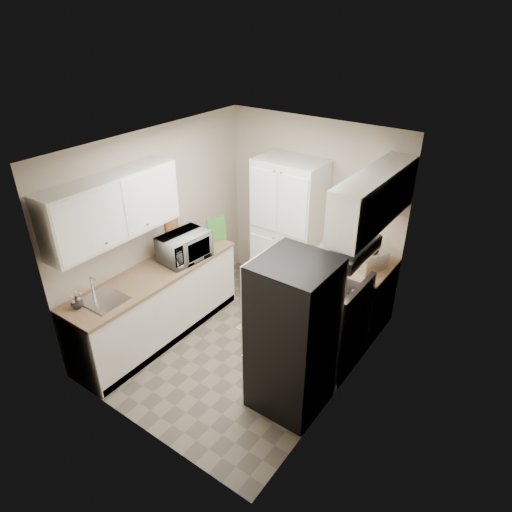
{
  "coord_description": "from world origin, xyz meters",
  "views": [
    {
      "loc": [
        2.7,
        -3.5,
        3.74
      ],
      "look_at": [
        0.09,
        0.15,
        1.23
      ],
      "focal_mm": 32.0,
      "sensor_mm": 36.0,
      "label": 1
    }
  ],
  "objects_px": {
    "microwave": "(184,247)",
    "wine_bottle": "(199,238)",
    "refrigerator": "(293,337)",
    "electric_range": "(331,327)",
    "pantry_cabinet": "(288,231)",
    "toaster_oven": "(369,260)"
  },
  "relations": [
    {
      "from": "microwave",
      "to": "electric_range",
      "type": "bearing_deg",
      "value": -73.75
    },
    {
      "from": "wine_bottle",
      "to": "toaster_oven",
      "type": "bearing_deg",
      "value": 21.42
    },
    {
      "from": "pantry_cabinet",
      "to": "refrigerator",
      "type": "relative_size",
      "value": 1.18
    },
    {
      "from": "pantry_cabinet",
      "to": "electric_range",
      "type": "xyz_separation_m",
      "value": [
        1.17,
        -0.93,
        -0.52
      ]
    },
    {
      "from": "electric_range",
      "to": "microwave",
      "type": "distance_m",
      "value": 2.01
    },
    {
      "from": "electric_range",
      "to": "refrigerator",
      "type": "xyz_separation_m",
      "value": [
        -0.03,
        -0.8,
        0.37
      ]
    },
    {
      "from": "microwave",
      "to": "refrigerator",
      "type": "bearing_deg",
      "value": -97.94
    },
    {
      "from": "microwave",
      "to": "wine_bottle",
      "type": "height_order",
      "value": "microwave"
    },
    {
      "from": "pantry_cabinet",
      "to": "microwave",
      "type": "bearing_deg",
      "value": -118.95
    },
    {
      "from": "pantry_cabinet",
      "to": "toaster_oven",
      "type": "relative_size",
      "value": 5.37
    },
    {
      "from": "electric_range",
      "to": "microwave",
      "type": "xyz_separation_m",
      "value": [
        -1.88,
        -0.36,
        0.61
      ]
    },
    {
      "from": "microwave",
      "to": "toaster_oven",
      "type": "relative_size",
      "value": 1.63
    },
    {
      "from": "microwave",
      "to": "wine_bottle",
      "type": "relative_size",
      "value": 2.28
    },
    {
      "from": "wine_bottle",
      "to": "microwave",
      "type": "bearing_deg",
      "value": -78.78
    },
    {
      "from": "electric_range",
      "to": "microwave",
      "type": "bearing_deg",
      "value": -169.23
    },
    {
      "from": "refrigerator",
      "to": "wine_bottle",
      "type": "bearing_deg",
      "value": 157.82
    },
    {
      "from": "refrigerator",
      "to": "microwave",
      "type": "xyz_separation_m",
      "value": [
        -1.85,
        0.44,
        0.24
      ]
    },
    {
      "from": "electric_range",
      "to": "wine_bottle",
      "type": "xyz_separation_m",
      "value": [
        -1.95,
        -0.02,
        0.58
      ]
    },
    {
      "from": "electric_range",
      "to": "wine_bottle",
      "type": "height_order",
      "value": "wine_bottle"
    },
    {
      "from": "electric_range",
      "to": "refrigerator",
      "type": "relative_size",
      "value": 0.66
    },
    {
      "from": "refrigerator",
      "to": "microwave",
      "type": "distance_m",
      "value": 1.92
    },
    {
      "from": "pantry_cabinet",
      "to": "toaster_oven",
      "type": "bearing_deg",
      "value": -7.01
    }
  ]
}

